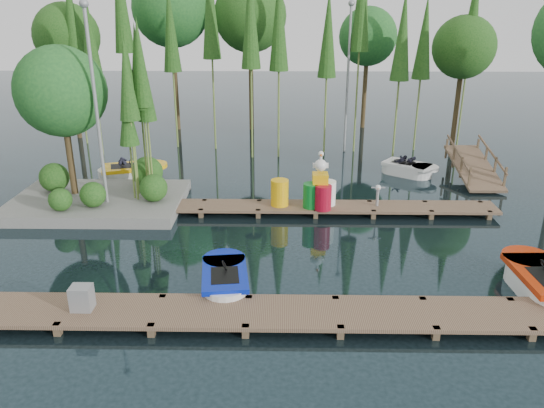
{
  "coord_description": "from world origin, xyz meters",
  "views": [
    {
      "loc": [
        0.78,
        -15.31,
        7.12
      ],
      "look_at": [
        0.5,
        0.5,
        1.1
      ],
      "focal_mm": 35.0,
      "sensor_mm": 36.0,
      "label": 1
    }
  ],
  "objects_px": {
    "boat_blue": "(225,281)",
    "utility_cabinet": "(82,298)",
    "boat_red": "(542,283)",
    "island": "(83,121)",
    "boat_yellow_far": "(131,172)",
    "drum_cluster": "(321,191)",
    "yellow_barrel": "(280,193)"
  },
  "relations": [
    {
      "from": "boat_blue",
      "to": "boat_red",
      "type": "bearing_deg",
      "value": -7.59
    },
    {
      "from": "island",
      "to": "boat_blue",
      "type": "height_order",
      "value": "island"
    },
    {
      "from": "boat_red",
      "to": "drum_cluster",
      "type": "distance_m",
      "value": 7.66
    },
    {
      "from": "island",
      "to": "drum_cluster",
      "type": "relative_size",
      "value": 3.31
    },
    {
      "from": "boat_blue",
      "to": "utility_cabinet",
      "type": "height_order",
      "value": "utility_cabinet"
    },
    {
      "from": "island",
      "to": "boat_red",
      "type": "height_order",
      "value": "island"
    },
    {
      "from": "drum_cluster",
      "to": "boat_blue",
      "type": "bearing_deg",
      "value": -118.3
    },
    {
      "from": "boat_yellow_far",
      "to": "yellow_barrel",
      "type": "bearing_deg",
      "value": -27.99
    },
    {
      "from": "boat_red",
      "to": "utility_cabinet",
      "type": "xyz_separation_m",
      "value": [
        -11.51,
        -1.46,
        0.31
      ]
    },
    {
      "from": "boat_red",
      "to": "drum_cluster",
      "type": "height_order",
      "value": "drum_cluster"
    },
    {
      "from": "island",
      "to": "boat_red",
      "type": "bearing_deg",
      "value": -24.5
    },
    {
      "from": "boat_blue",
      "to": "boat_yellow_far",
      "type": "bearing_deg",
      "value": 111.04
    },
    {
      "from": "boat_red",
      "to": "yellow_barrel",
      "type": "xyz_separation_m",
      "value": [
        -6.86,
        5.54,
        0.48
      ]
    },
    {
      "from": "boat_blue",
      "to": "utility_cabinet",
      "type": "relative_size",
      "value": 4.48
    },
    {
      "from": "island",
      "to": "utility_cabinet",
      "type": "height_order",
      "value": "island"
    },
    {
      "from": "utility_cabinet",
      "to": "drum_cluster",
      "type": "xyz_separation_m",
      "value": [
        6.09,
        6.85,
        0.3
      ]
    },
    {
      "from": "boat_blue",
      "to": "boat_red",
      "type": "height_order",
      "value": "boat_red"
    },
    {
      "from": "boat_yellow_far",
      "to": "drum_cluster",
      "type": "distance_m",
      "value": 8.82
    },
    {
      "from": "island",
      "to": "yellow_barrel",
      "type": "bearing_deg",
      "value": -6.41
    },
    {
      "from": "boat_blue",
      "to": "yellow_barrel",
      "type": "distance_m",
      "value": 5.69
    },
    {
      "from": "island",
      "to": "boat_yellow_far",
      "type": "distance_m",
      "value": 4.22
    },
    {
      "from": "island",
      "to": "boat_yellow_far",
      "type": "height_order",
      "value": "island"
    },
    {
      "from": "utility_cabinet",
      "to": "drum_cluster",
      "type": "distance_m",
      "value": 9.17
    },
    {
      "from": "boat_yellow_far",
      "to": "drum_cluster",
      "type": "xyz_separation_m",
      "value": [
        7.86,
        -3.97,
        0.59
      ]
    },
    {
      "from": "island",
      "to": "drum_cluster",
      "type": "xyz_separation_m",
      "value": [
        8.48,
        -0.94,
        -2.28
      ]
    },
    {
      "from": "drum_cluster",
      "to": "boat_red",
      "type": "bearing_deg",
      "value": -44.87
    },
    {
      "from": "boat_red",
      "to": "utility_cabinet",
      "type": "relative_size",
      "value": 5.03
    },
    {
      "from": "boat_blue",
      "to": "boat_yellow_far",
      "type": "xyz_separation_m",
      "value": [
        -4.99,
        9.3,
        0.06
      ]
    },
    {
      "from": "boat_blue",
      "to": "utility_cabinet",
      "type": "bearing_deg",
      "value": -161.98
    },
    {
      "from": "island",
      "to": "boat_blue",
      "type": "relative_size",
      "value": 2.5
    },
    {
      "from": "boat_red",
      "to": "utility_cabinet",
      "type": "distance_m",
      "value": 11.6
    },
    {
      "from": "island",
      "to": "yellow_barrel",
      "type": "relative_size",
      "value": 7.12
    }
  ]
}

